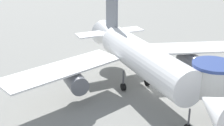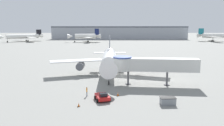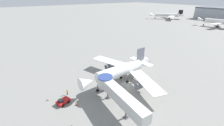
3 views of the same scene
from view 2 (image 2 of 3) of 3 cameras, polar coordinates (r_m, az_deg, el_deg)
ground_plane at (r=57.86m, az=2.24°, el=-3.32°), size 800.00×800.00×0.00m
main_airplane at (r=56.65m, az=-0.70°, el=0.81°), size 32.25×25.95×10.14m
jet_bridge at (r=48.66m, az=9.67°, el=-0.38°), size 18.55×4.77×6.28m
pushback_tug_red at (r=38.76m, az=-2.50°, el=-8.79°), size 3.09×3.84×1.52m
service_container_gray at (r=37.90m, az=14.38°, el=-9.58°), size 2.66×1.53×1.25m
traffic_cone_apron_front at (r=36.39m, az=-8.69°, el=-10.70°), size 0.41×0.41×0.68m
traffic_cone_near_nose at (r=41.25m, az=1.56°, el=-8.09°), size 0.46×0.46×0.76m
ground_crew_marshaller at (r=41.16m, az=-6.60°, el=-7.23°), size 0.26×0.37×1.78m
background_jet_black_tail at (r=205.56m, az=-22.02°, el=6.48°), size 30.19×31.58×10.23m
background_jet_navy_tail at (r=184.74m, az=-6.84°, el=6.96°), size 27.95×29.39×11.18m
background_jet_teal_tail at (r=213.50m, az=25.48°, el=6.45°), size 34.52×37.00×11.30m
terminal_building at (r=231.56m, az=1.91°, el=7.93°), size 137.05×22.68×13.16m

